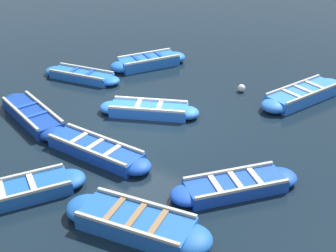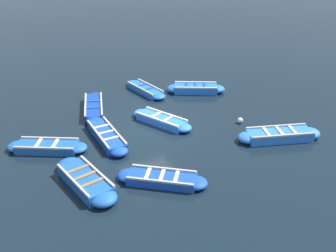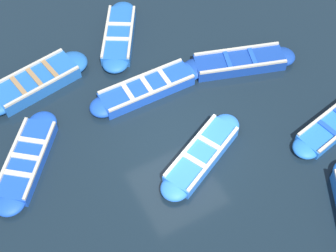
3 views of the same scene
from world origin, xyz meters
TOP-DOWN VIEW (x-y plane):
  - ground_plane at (0.00, 0.00)m, footprint 120.00×120.00m
  - boat_far_corner at (-1.38, -3.82)m, footprint 3.08×2.69m
  - boat_near_quay at (-3.84, -2.69)m, footprint 1.54×3.57m
  - boat_drifting at (-2.05, 0.09)m, footprint 0.83×3.61m
  - boat_inner_gap at (-1.62, 3.09)m, footprint 1.86×3.65m
  - boat_centre at (1.64, 4.08)m, footprint 1.29×3.20m
  - boat_alongside at (0.72, 0.31)m, footprint 2.05×3.22m
  - boat_end_of_row at (-4.51, 0.35)m, footprint 3.25×2.40m

SIDE VIEW (x-z plane):
  - ground_plane at x=0.00m, z-range 0.00..0.00m
  - boat_centre at x=1.64m, z-range -0.03..0.32m
  - boat_far_corner at x=-1.38m, z-range -0.03..0.35m
  - boat_end_of_row at x=-4.51m, z-range -0.03..0.37m
  - boat_alongside at x=0.72m, z-range -0.03..0.37m
  - boat_drifting at x=-2.05m, z-range -0.03..0.38m
  - boat_inner_gap at x=-1.62m, z-range -0.03..0.39m
  - boat_near_quay at x=-3.84m, z-range -0.03..0.44m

